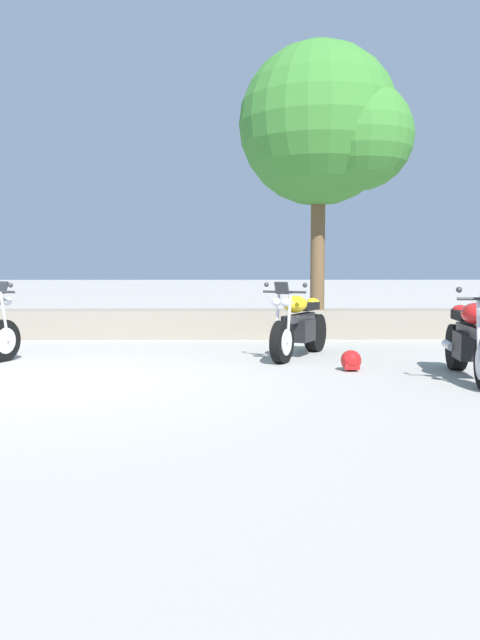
{
  "coord_description": "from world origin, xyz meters",
  "views": [
    {
      "loc": [
        2.15,
        -7.66,
        1.39
      ],
      "look_at": [
        2.28,
        1.2,
        0.65
      ],
      "focal_mm": 35.77,
      "sensor_mm": 36.0,
      "label": 1
    }
  ],
  "objects_px": {
    "rider_helmet": "(351,361)",
    "motorcycle_yellow_centre": "(299,326)",
    "motorcycle_red_far_right": "(471,340)",
    "leafy_tree_far_left": "(327,128)"
  },
  "relations": [
    {
      "from": "rider_helmet",
      "to": "motorcycle_yellow_centre",
      "type": "bearing_deg",
      "value": 113.24
    },
    {
      "from": "motorcycle_red_far_right",
      "to": "rider_helmet",
      "type": "xyz_separation_m",
      "value": [
        -1.36,
        0.65,
        -0.35
      ]
    },
    {
      "from": "rider_helmet",
      "to": "leafy_tree_far_left",
      "type": "distance_m",
      "value": 5.59
    },
    {
      "from": "motorcycle_red_far_right",
      "to": "rider_helmet",
      "type": "distance_m",
      "value": 1.55
    },
    {
      "from": "motorcycle_red_far_right",
      "to": "motorcycle_yellow_centre",
      "type": "bearing_deg",
      "value": 134.42
    },
    {
      "from": "motorcycle_red_far_right",
      "to": "rider_helmet",
      "type": "height_order",
      "value": "motorcycle_red_far_right"
    },
    {
      "from": "motorcycle_yellow_centre",
      "to": "leafy_tree_far_left",
      "type": "bearing_deg",
      "value": 73.31
    },
    {
      "from": "motorcycle_yellow_centre",
      "to": "rider_helmet",
      "type": "bearing_deg",
      "value": -66.76
    },
    {
      "from": "rider_helmet",
      "to": "motorcycle_red_far_right",
      "type": "bearing_deg",
      "value": -25.63
    },
    {
      "from": "leafy_tree_far_left",
      "to": "rider_helmet",
      "type": "bearing_deg",
      "value": -93.44
    }
  ]
}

